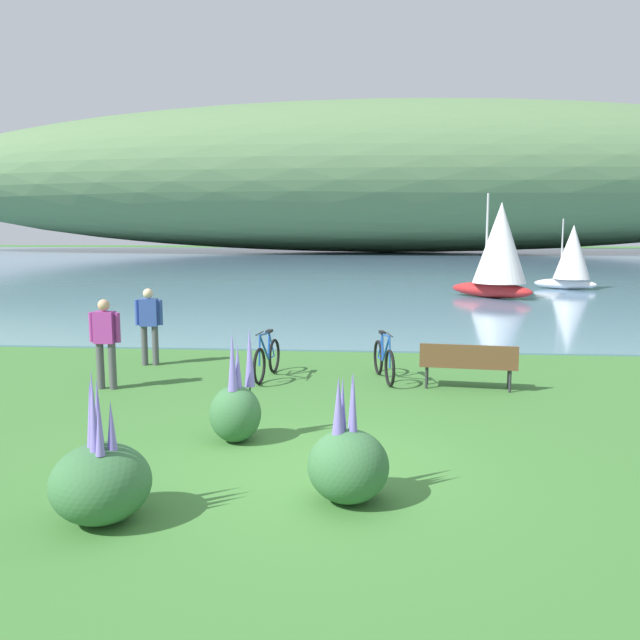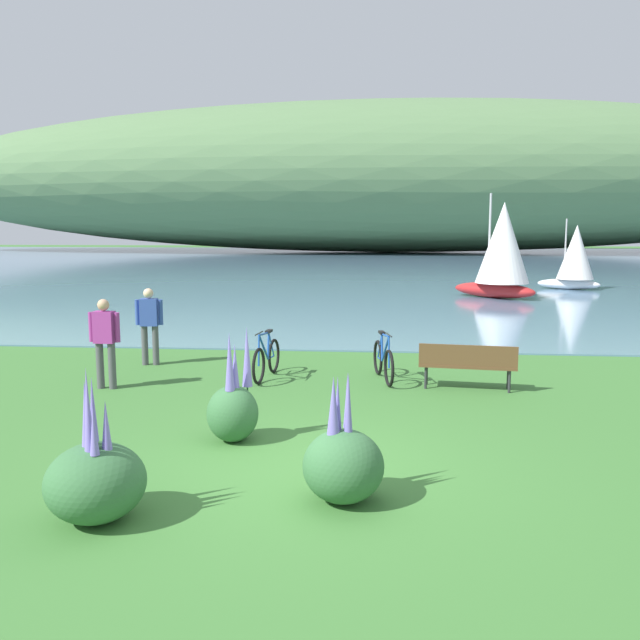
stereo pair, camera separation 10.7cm
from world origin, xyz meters
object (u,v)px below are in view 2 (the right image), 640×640
object	(u,v)px
park_bench_near_camera	(467,362)
sailboat_mid_bay	(502,249)
person_at_shoreline	(149,321)
person_on_the_grass	(105,338)
bicycle_leaning_near_bench	(266,359)
sailboat_nearest_to_shore	(575,256)
bicycle_beside_path	(383,361)

from	to	relation	value
park_bench_near_camera	sailboat_mid_bay	xyz separation A→B (m)	(3.48, 16.03, 1.60)
person_at_shoreline	park_bench_near_camera	bearing A→B (deg)	-13.87
person_on_the_grass	sailboat_mid_bay	size ratio (longest dim) A/B	0.39
bicycle_leaning_near_bench	sailboat_mid_bay	bearing A→B (deg)	64.38
bicycle_leaning_near_bench	person_at_shoreline	xyz separation A→B (m)	(-2.80, 1.07, 0.58)
sailboat_nearest_to_shore	person_on_the_grass	bearing A→B (deg)	-124.84
park_bench_near_camera	bicycle_leaning_near_bench	size ratio (longest dim) A/B	1.05
bicycle_leaning_near_bench	person_at_shoreline	world-z (taller)	person_at_shoreline
park_bench_near_camera	person_on_the_grass	bearing A→B (deg)	-175.63
park_bench_near_camera	bicycle_beside_path	distance (m)	1.69
bicycle_beside_path	sailboat_mid_bay	distance (m)	16.31
sailboat_mid_bay	bicycle_beside_path	bearing A→B (deg)	-108.15
bicycle_beside_path	person_at_shoreline	world-z (taller)	person_at_shoreline
bicycle_leaning_near_bench	bicycle_beside_path	world-z (taller)	same
bicycle_leaning_near_bench	person_at_shoreline	distance (m)	3.05
bicycle_beside_path	sailboat_nearest_to_shore	xyz separation A→B (m)	(9.32, 19.78, 1.24)
person_at_shoreline	person_on_the_grass	distance (m)	2.18
bicycle_beside_path	person_at_shoreline	xyz separation A→B (m)	(-5.15, 1.04, 0.58)
bicycle_leaning_near_bench	sailboat_nearest_to_shore	size ratio (longest dim) A/B	0.52
bicycle_leaning_near_bench	person_on_the_grass	world-z (taller)	person_on_the_grass
bicycle_leaning_near_bench	bicycle_beside_path	size ratio (longest dim) A/B	1.01
person_at_shoreline	sailboat_nearest_to_shore	distance (m)	23.68
bicycle_leaning_near_bench	person_at_shoreline	size ratio (longest dim) A/B	1.03
bicycle_beside_path	sailboat_mid_bay	xyz separation A→B (m)	(5.05, 15.41, 1.72)
person_on_the_grass	bicycle_leaning_near_bench	bearing A→B (deg)	21.00
bicycle_leaning_near_bench	sailboat_nearest_to_shore	xyz separation A→B (m)	(11.67, 19.81, 1.24)
park_bench_near_camera	sailboat_mid_bay	size ratio (longest dim) A/B	0.42
person_at_shoreline	sailboat_mid_bay	size ratio (longest dim) A/B	0.39
park_bench_near_camera	person_at_shoreline	xyz separation A→B (m)	(-6.72, 1.66, 0.46)
sailboat_mid_bay	park_bench_near_camera	bearing A→B (deg)	-102.26
park_bench_near_camera	person_on_the_grass	distance (m)	6.84
park_bench_near_camera	sailboat_nearest_to_shore	bearing A→B (deg)	69.19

